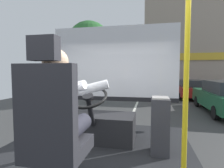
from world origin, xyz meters
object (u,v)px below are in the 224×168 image
object	(u,v)px
bus_driver	(60,107)
handrail_pole	(186,69)
parked_car_red	(191,89)
parked_car_white	(172,81)
steering_console	(98,126)
parked_car_blue	(184,84)
driver_seat	(53,133)
fare_box	(160,125)

from	to	relation	value
bus_driver	handrail_pole	size ratio (longest dim) A/B	0.37
handrail_pole	parked_car_red	distance (m)	12.38
parked_car_white	bus_driver	bearing A→B (deg)	-99.11
steering_console	parked_car_blue	size ratio (longest dim) A/B	0.26
handrail_pole	parked_car_blue	distance (m)	16.80
driver_seat	parked_car_red	xyz separation A→B (m)	(3.66, 12.36, -0.72)
parked_car_red	bus_driver	bearing A→B (deg)	-106.64
driver_seat	bus_driver	world-z (taller)	driver_seat
steering_console	parked_car_red	xyz separation A→B (m)	(3.66, 11.06, -0.39)
parked_car_blue	parked_car_white	size ratio (longest dim) A/B	1.03
steering_console	handrail_pole	bearing A→B (deg)	-42.80
steering_console	handrail_pole	distance (m)	1.68
driver_seat	parked_car_white	world-z (taller)	driver_seat
parked_car_white	steering_console	bearing A→B (deg)	-99.61
steering_console	parked_car_white	bearing A→B (deg)	80.39
driver_seat	fare_box	distance (m)	1.39
parked_car_blue	bus_driver	bearing A→B (deg)	-103.35
fare_box	parked_car_red	bearing A→B (deg)	76.30
handrail_pole	fare_box	world-z (taller)	handrail_pole
handrail_pole	parked_car_blue	world-z (taller)	handrail_pole
parked_car_red	steering_console	bearing A→B (deg)	-108.30
driver_seat	steering_console	xyz separation A→B (m)	(-0.00, 1.30, -0.34)
steering_console	handrail_pole	size ratio (longest dim) A/B	0.51
driver_seat	handrail_pole	distance (m)	1.22
fare_box	parked_car_blue	distance (m)	16.09
bus_driver	fare_box	distance (m)	1.34
bus_driver	steering_console	bearing A→B (deg)	90.00
driver_seat	steering_console	world-z (taller)	driver_seat
bus_driver	parked_car_blue	bearing A→B (deg)	76.65
parked_car_red	handrail_pole	bearing A→B (deg)	-102.16
bus_driver	parked_car_blue	size ratio (longest dim) A/B	0.19
steering_console	parked_car_red	bearing A→B (deg)	71.70
fare_box	parked_car_blue	xyz separation A→B (m)	(3.07, 15.79, -0.49)
handrail_pole	parked_car_blue	xyz separation A→B (m)	(2.90, 16.51, -1.20)
steering_console	fare_box	xyz separation A→B (m)	(0.90, -0.26, 0.14)
driver_seat	parked_car_white	distance (m)	22.84
handrail_pole	parked_car_white	size ratio (longest dim) A/B	0.53
driver_seat	steering_console	bearing A→B (deg)	90.00
driver_seat	parked_car_blue	distance (m)	17.30
bus_driver	parked_car_blue	distance (m)	17.19
fare_box	parked_car_white	bearing A→B (deg)	82.85
steering_console	parked_car_white	world-z (taller)	steering_console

